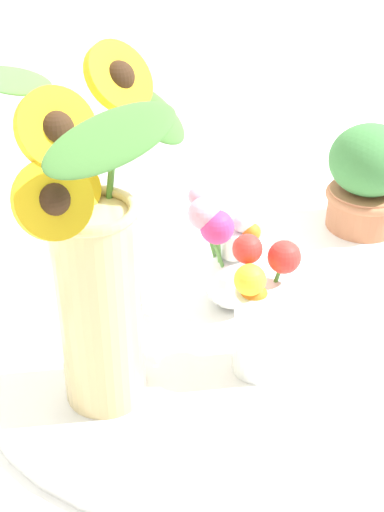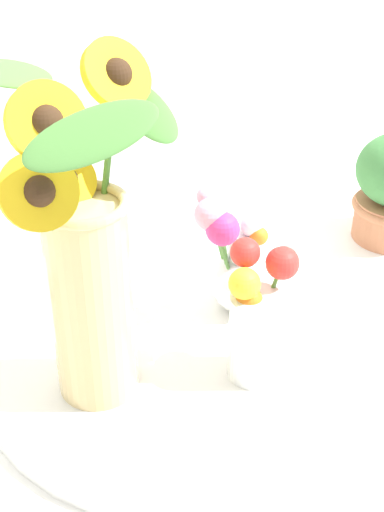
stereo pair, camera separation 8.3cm
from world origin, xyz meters
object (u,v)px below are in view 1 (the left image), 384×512
(serving_tray, at_px, (192,347))
(vase_small_center, at_px, (260,313))
(mason_jar_sunflowers, at_px, (96,277))
(potted_plant, at_px, (368,177))
(vase_bulb_right, at_px, (229,262))

(serving_tray, xyz_separation_m, vase_small_center, (0.03, -0.09, 0.09))
(mason_jar_sunflowers, distance_m, vase_small_center, 0.20)
(vase_small_center, bearing_deg, potted_plant, 18.55)
(vase_small_center, relative_size, vase_bulb_right, 0.97)
(mason_jar_sunflowers, bearing_deg, vase_small_center, -28.59)
(serving_tray, distance_m, potted_plant, 0.44)
(serving_tray, relative_size, vase_small_center, 3.12)
(potted_plant, bearing_deg, vase_small_center, -161.45)
(serving_tray, xyz_separation_m, potted_plant, (0.43, 0.05, 0.08))
(vase_bulb_right, height_order, potted_plant, vase_bulb_right)
(vase_bulb_right, bearing_deg, potted_plant, 3.73)
(potted_plant, bearing_deg, mason_jar_sunflowers, -175.42)
(mason_jar_sunflowers, xyz_separation_m, vase_small_center, (0.16, -0.09, -0.08))
(vase_small_center, height_order, potted_plant, vase_small_center)
(serving_tray, relative_size, mason_jar_sunflowers, 1.35)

